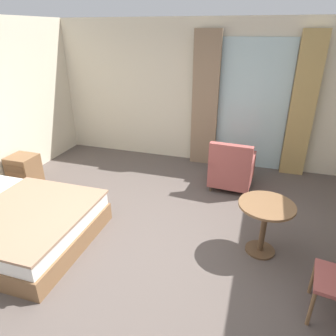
% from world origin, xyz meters
% --- Properties ---
extents(ground, '(6.53, 6.64, 0.10)m').
position_xyz_m(ground, '(0.00, 0.00, -0.05)').
color(ground, '#564C47').
extents(wall_back, '(6.13, 0.12, 2.75)m').
position_xyz_m(wall_back, '(0.00, 3.06, 1.38)').
color(wall_back, beige).
rests_on(wall_back, ground).
extents(balcony_glass_door, '(1.31, 0.02, 2.42)m').
position_xyz_m(balcony_glass_door, '(1.02, 2.98, 1.21)').
color(balcony_glass_door, silver).
rests_on(balcony_glass_door, ground).
extents(curtain_panel_left, '(0.50, 0.10, 2.56)m').
position_xyz_m(curtain_panel_left, '(0.15, 2.88, 1.28)').
color(curtain_panel_left, '#897056').
rests_on(curtain_panel_left, ground).
extents(curtain_panel_right, '(0.42, 0.10, 2.56)m').
position_xyz_m(curtain_panel_right, '(1.90, 2.88, 1.28)').
color(curtain_panel_right, tan).
rests_on(curtain_panel_right, ground).
extents(bed, '(2.19, 1.64, 1.04)m').
position_xyz_m(bed, '(-1.84, -0.36, 0.26)').
color(bed, brown).
rests_on(bed, ground).
extents(nightstand, '(0.46, 0.43, 0.53)m').
position_xyz_m(nightstand, '(-2.68, 0.98, 0.27)').
color(nightstand, brown).
rests_on(nightstand, ground).
extents(armchair_by_window, '(0.74, 0.83, 0.89)m').
position_xyz_m(armchair_by_window, '(0.85, 1.95, 0.34)').
color(armchair_by_window, '#9E4C47').
rests_on(armchair_by_window, ground).
extents(round_cafe_table, '(0.66, 0.66, 0.68)m').
position_xyz_m(round_cafe_table, '(1.41, 0.35, 0.50)').
color(round_cafe_table, brown).
rests_on(round_cafe_table, ground).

